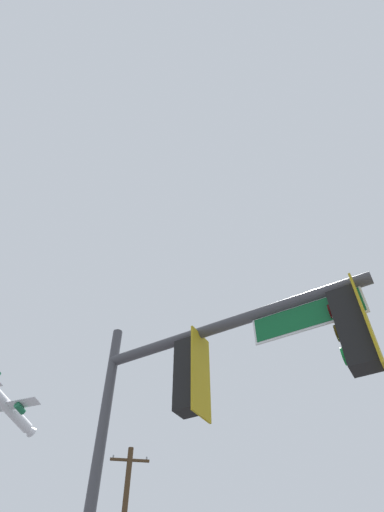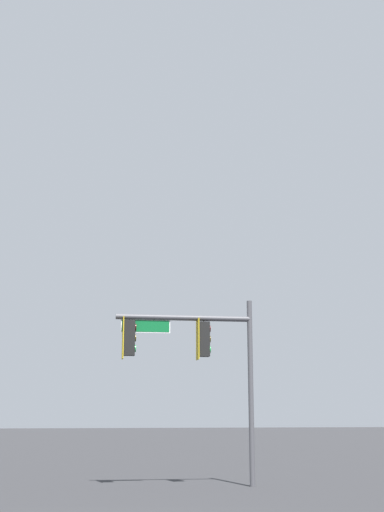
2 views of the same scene
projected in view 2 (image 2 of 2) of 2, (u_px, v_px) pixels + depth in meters
signal_pole_near at (190, 346)px, 22.52m from camera, size 4.29×1.32×5.77m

